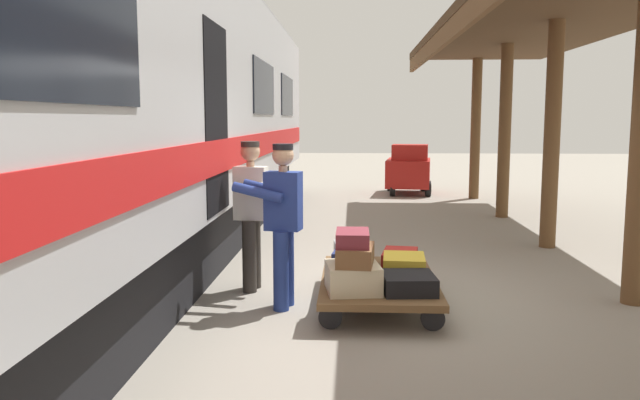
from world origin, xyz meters
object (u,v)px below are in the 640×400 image
object	(u,v)px
suitcase_gray_aluminum	(353,254)
suitcase_yellow_case	(404,267)
suitcase_navy_fabric	(353,263)
porter_in_overalls	(282,220)
suitcase_black_hardshell	(408,283)
train_car	(78,109)
suitcase_burgundy_valise	(352,238)
suitcase_red_plastic	(400,258)
porter_by_door	(253,210)
suitcase_cream_canvas	(353,278)
suitcase_brown_leather	(356,255)
baggage_tug	(409,170)
luggage_cart	(378,281)

from	to	relation	value
suitcase_gray_aluminum	suitcase_yellow_case	distance (m)	0.78
suitcase_navy_fabric	porter_in_overalls	world-z (taller)	porter_in_overalls
suitcase_black_hardshell	porter_in_overalls	size ratio (longest dim) A/B	0.31
train_car	suitcase_burgundy_valise	xyz separation A→B (m)	(-2.95, 0.72, -1.25)
suitcase_black_hardshell	suitcase_yellow_case	world-z (taller)	suitcase_yellow_case
suitcase_navy_fabric	suitcase_red_plastic	size ratio (longest dim) A/B	1.00
suitcase_red_plastic	suitcase_gray_aluminum	xyz separation A→B (m)	(0.54, 0.00, 0.04)
suitcase_navy_fabric	suitcase_gray_aluminum	xyz separation A→B (m)	(0.00, -0.56, -0.02)
suitcase_red_plastic	porter_by_door	world-z (taller)	porter_by_door
train_car	suitcase_cream_canvas	world-z (taller)	train_car
suitcase_black_hardshell	suitcase_gray_aluminum	bearing A→B (deg)	-64.61
train_car	porter_in_overalls	size ratio (longest dim) A/B	12.31
suitcase_brown_leather	baggage_tug	size ratio (longest dim) A/B	0.31
suitcase_navy_fabric	suitcase_gray_aluminum	distance (m)	0.56
luggage_cart	suitcase_yellow_case	distance (m)	0.31
luggage_cart	suitcase_gray_aluminum	distance (m)	0.65
suitcase_red_plastic	porter_in_overalls	xyz separation A→B (m)	(1.27, 0.72, 0.55)
suitcase_gray_aluminum	porter_in_overalls	bearing A→B (deg)	44.43
suitcase_navy_fabric	porter_in_overalls	xyz separation A→B (m)	(0.74, 0.16, 0.48)
luggage_cart	suitcase_black_hardshell	bearing A→B (deg)	115.39
luggage_cart	baggage_tug	world-z (taller)	baggage_tug
luggage_cart	suitcase_cream_canvas	size ratio (longest dim) A/B	3.70
suitcase_navy_fabric	suitcase_brown_leather	xyz separation A→B (m)	(-0.02, 0.56, 0.21)
suitcase_yellow_case	suitcase_black_hardshell	bearing A→B (deg)	90.00
suitcase_navy_fabric	suitcase_burgundy_valise	size ratio (longest dim) A/B	1.14
suitcase_cream_canvas	suitcase_burgundy_valise	distance (m)	0.38
porter_in_overalls	baggage_tug	xyz separation A→B (m)	(-2.18, -10.30, -0.30)
suitcase_cream_canvas	suitcase_burgundy_valise	size ratio (longest dim) A/B	1.11
suitcase_gray_aluminum	luggage_cart	bearing A→B (deg)	115.39
train_car	suitcase_gray_aluminum	bearing A→B (deg)	-172.55
luggage_cart	suitcase_burgundy_valise	world-z (taller)	suitcase_burgundy_valise
luggage_cart	suitcase_navy_fabric	size ratio (longest dim) A/B	3.60
suitcase_gray_aluminum	suitcase_burgundy_valise	size ratio (longest dim) A/B	0.96
suitcase_navy_fabric	porter_by_door	xyz separation A→B (m)	(1.14, -0.52, 0.48)
suitcase_burgundy_valise	baggage_tug	xyz separation A→B (m)	(-1.45, -10.68, -0.19)
train_car	suitcase_navy_fabric	xyz separation A→B (m)	(-2.96, 0.18, -1.62)
baggage_tug	luggage_cart	bearing A→B (deg)	83.36
train_car	suitcase_burgundy_valise	size ratio (longest dim) A/B	42.02
train_car	suitcase_brown_leather	bearing A→B (deg)	166.05
suitcase_black_hardshell	porter_in_overalls	world-z (taller)	porter_in_overalls
train_car	baggage_tug	world-z (taller)	train_car
suitcase_navy_fabric	porter_by_door	size ratio (longest dim) A/B	0.33
suitcase_red_plastic	baggage_tug	distance (m)	9.62
suitcase_red_plastic	suitcase_brown_leather	distance (m)	1.27
luggage_cart	suitcase_burgundy_valise	xyz separation A→B (m)	(0.27, 0.54, 0.56)
suitcase_red_plastic	suitcase_burgundy_valise	xyz separation A→B (m)	(0.54, 1.10, 0.43)
porter_in_overalls	luggage_cart	bearing A→B (deg)	-171.10
suitcase_black_hardshell	porter_by_door	world-z (taller)	porter_by_door
train_car	luggage_cart	size ratio (longest dim) A/B	10.22
suitcase_yellow_case	train_car	bearing A→B (deg)	-2.91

